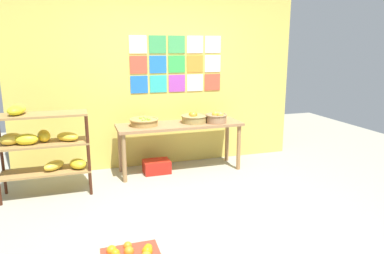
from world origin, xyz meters
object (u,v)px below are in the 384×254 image
(produce_crate_under_table, at_px, (157,166))
(display_table, at_px, (180,130))
(banana_shelf_unit, at_px, (41,141))
(fruit_basket_centre, at_px, (144,122))
(fruit_basket_left, at_px, (194,118))
(fruit_basket_right, at_px, (217,117))

(produce_crate_under_table, bearing_deg, display_table, -1.64)
(produce_crate_under_table, bearing_deg, banana_shelf_unit, -166.99)
(banana_shelf_unit, distance_m, fruit_basket_centre, 1.36)
(banana_shelf_unit, distance_m, produce_crate_under_table, 1.62)
(display_table, distance_m, produce_crate_under_table, 0.63)
(fruit_basket_left, bearing_deg, produce_crate_under_table, 179.18)
(fruit_basket_centre, xyz_separation_m, fruit_basket_right, (1.04, -0.13, 0.03))
(fruit_basket_left, xyz_separation_m, produce_crate_under_table, (-0.57, 0.01, -0.68))
(banana_shelf_unit, relative_size, fruit_basket_left, 2.98)
(fruit_basket_left, height_order, fruit_basket_right, fruit_basket_right)
(display_table, xyz_separation_m, fruit_basket_centre, (-0.51, 0.02, 0.15))
(display_table, distance_m, fruit_basket_centre, 0.53)
(fruit_basket_centre, relative_size, fruit_basket_right, 1.29)
(display_table, height_order, produce_crate_under_table, display_table)
(banana_shelf_unit, distance_m, fruit_basket_right, 2.36)
(fruit_basket_left, bearing_deg, banana_shelf_unit, -170.75)
(fruit_basket_left, xyz_separation_m, fruit_basket_right, (0.31, -0.11, 0.02))
(display_table, xyz_separation_m, fruit_basket_left, (0.22, 0.00, 0.15))
(fruit_basket_left, height_order, produce_crate_under_table, fruit_basket_left)
(fruit_basket_centre, distance_m, produce_crate_under_table, 0.69)
(display_table, relative_size, fruit_basket_left, 4.74)
(display_table, xyz_separation_m, produce_crate_under_table, (-0.35, 0.01, -0.53))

